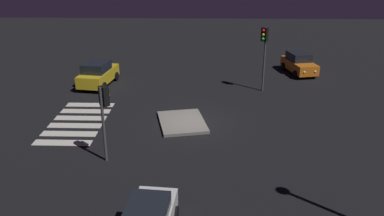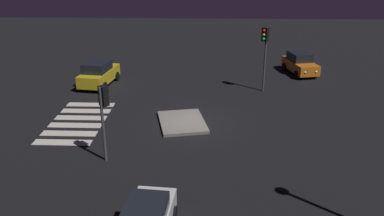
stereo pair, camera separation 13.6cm
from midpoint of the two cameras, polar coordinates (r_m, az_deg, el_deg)
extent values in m
plane|color=black|center=(24.33, 0.16, -2.19)|extent=(80.00, 80.00, 0.00)
cube|color=gray|center=(24.28, -1.26, -2.01)|extent=(4.03, 3.35, 0.18)
cube|color=gold|center=(31.88, -12.99, 4.52)|extent=(4.52, 2.43, 0.88)
cube|color=black|center=(31.43, -13.29, 5.77)|extent=(2.42, 1.97, 0.71)
cylinder|color=black|center=(33.52, -13.50, 4.60)|extent=(0.72, 0.35, 0.69)
cylinder|color=black|center=(32.85, -10.59, 4.48)|extent=(0.72, 0.35, 0.69)
cylinder|color=black|center=(31.20, -15.39, 3.15)|extent=(0.72, 0.35, 0.69)
cylinder|color=black|center=(30.49, -12.30, 3.01)|extent=(0.72, 0.35, 0.69)
sphere|color=#F2EABF|center=(33.94, -12.44, 5.60)|extent=(0.23, 0.23, 0.23)
sphere|color=#F2EABF|center=(33.57, -10.82, 5.55)|extent=(0.23, 0.23, 0.23)
cube|color=black|center=(14.55, -6.41, -14.45)|extent=(1.97, 1.57, 0.60)
cylinder|color=black|center=(16.35, -7.83, -14.29)|extent=(0.60, 0.26, 0.58)
cylinder|color=black|center=(16.06, -2.40, -14.81)|extent=(0.60, 0.26, 0.58)
sphere|color=#F2EABF|center=(16.60, -6.17, -12.18)|extent=(0.19, 0.19, 0.19)
sphere|color=#F2EABF|center=(16.44, -3.21, -12.44)|extent=(0.19, 0.19, 0.19)
cube|color=orange|center=(35.28, 15.28, 5.85)|extent=(4.26, 2.53, 0.82)
cube|color=black|center=(35.31, 15.23, 7.11)|extent=(2.33, 1.96, 0.66)
cylinder|color=black|center=(34.69, 17.33, 4.73)|extent=(0.68, 0.37, 0.64)
cylinder|color=black|center=(33.96, 14.80, 4.65)|extent=(0.68, 0.37, 0.64)
cylinder|color=black|center=(36.80, 15.61, 5.86)|extent=(0.68, 0.37, 0.64)
cylinder|color=black|center=(36.11, 13.19, 5.80)|extent=(0.68, 0.37, 0.64)
sphere|color=#F2EABF|center=(33.81, 17.38, 4.95)|extent=(0.21, 0.21, 0.21)
sphere|color=#F2EABF|center=(33.39, 15.94, 4.91)|extent=(0.21, 0.21, 0.21)
cylinder|color=#47474C|center=(19.81, -12.41, -2.38)|extent=(0.14, 0.14, 3.87)
cube|color=black|center=(19.37, -12.31, 1.71)|extent=(0.53, 0.54, 0.96)
sphere|color=red|center=(19.38, -11.90, 2.69)|extent=(0.22, 0.22, 0.22)
sphere|color=orange|center=(19.48, -11.84, 1.85)|extent=(0.22, 0.22, 0.22)
sphere|color=green|center=(19.58, -11.77, 1.03)|extent=(0.22, 0.22, 0.22)
cylinder|color=#47474C|center=(29.71, 10.49, 6.75)|extent=(0.14, 0.14, 4.75)
cube|color=black|center=(29.14, 10.55, 10.28)|extent=(0.53, 0.54, 0.96)
sphere|color=red|center=(28.92, 10.38, 10.81)|extent=(0.22, 0.22, 0.22)
sphere|color=orange|center=(28.97, 10.34, 10.23)|extent=(0.22, 0.22, 0.22)
sphere|color=green|center=(29.03, 10.30, 9.65)|extent=(0.22, 0.22, 0.22)
cube|color=silver|center=(28.06, -14.11, 0.47)|extent=(0.70, 3.20, 0.02)
cube|color=silver|center=(27.03, -14.75, -0.41)|extent=(0.70, 3.20, 0.02)
cube|color=silver|center=(26.02, -15.44, -1.36)|extent=(0.70, 3.20, 0.02)
cube|color=silver|center=(25.02, -16.18, -2.38)|extent=(0.70, 3.20, 0.02)
cube|color=silver|center=(24.03, -16.98, -3.49)|extent=(0.70, 3.20, 0.02)
cube|color=silver|center=(23.05, -17.86, -4.70)|extent=(0.70, 3.20, 0.02)
camera|label=1|loc=(0.07, -89.84, 0.06)|focal=37.36mm
camera|label=2|loc=(0.07, 90.16, -0.06)|focal=37.36mm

